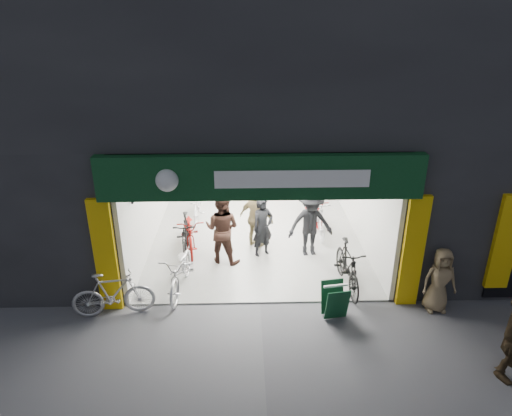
{
  "coord_description": "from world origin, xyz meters",
  "views": [
    {
      "loc": [
        -0.33,
        -8.48,
        6.04
      ],
      "look_at": [
        -0.05,
        1.5,
        1.68
      ],
      "focal_mm": 32.0,
      "sensor_mm": 36.0,
      "label": 1
    }
  ],
  "objects_px": {
    "bike_left_front": "(181,271)",
    "parked_bike": "(113,294)",
    "bike_right_front": "(347,266)",
    "sandwich_board": "(335,300)",
    "pedestrian_near": "(440,280)"
  },
  "relations": [
    {
      "from": "bike_left_front",
      "to": "bike_right_front",
      "type": "height_order",
      "value": "bike_right_front"
    },
    {
      "from": "bike_left_front",
      "to": "parked_bike",
      "type": "bearing_deg",
      "value": -140.51
    },
    {
      "from": "bike_right_front",
      "to": "sandwich_board",
      "type": "xyz_separation_m",
      "value": [
        -0.49,
        -1.1,
        -0.15
      ]
    },
    {
      "from": "sandwich_board",
      "to": "parked_bike",
      "type": "bearing_deg",
      "value": 168.76
    },
    {
      "from": "bike_left_front",
      "to": "pedestrian_near",
      "type": "distance_m",
      "value": 5.7
    },
    {
      "from": "bike_right_front",
      "to": "sandwich_board",
      "type": "distance_m",
      "value": 1.21
    },
    {
      "from": "pedestrian_near",
      "to": "sandwich_board",
      "type": "xyz_separation_m",
      "value": [
        -2.26,
        -0.2,
        -0.32
      ]
    },
    {
      "from": "bike_left_front",
      "to": "sandwich_board",
      "type": "height_order",
      "value": "bike_left_front"
    },
    {
      "from": "parked_bike",
      "to": "pedestrian_near",
      "type": "height_order",
      "value": "pedestrian_near"
    },
    {
      "from": "pedestrian_near",
      "to": "sandwich_board",
      "type": "bearing_deg",
      "value": -175.46
    },
    {
      "from": "bike_right_front",
      "to": "parked_bike",
      "type": "height_order",
      "value": "bike_right_front"
    },
    {
      "from": "bike_right_front",
      "to": "sandwich_board",
      "type": "relative_size",
      "value": 2.47
    },
    {
      "from": "bike_left_front",
      "to": "bike_right_front",
      "type": "xyz_separation_m",
      "value": [
        3.85,
        0.0,
        0.05
      ]
    },
    {
      "from": "bike_right_front",
      "to": "sandwich_board",
      "type": "height_order",
      "value": "bike_right_front"
    },
    {
      "from": "bike_left_front",
      "to": "pedestrian_near",
      "type": "height_order",
      "value": "pedestrian_near"
    }
  ]
}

